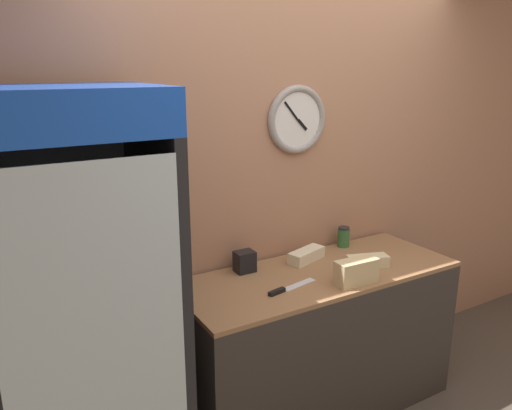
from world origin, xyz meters
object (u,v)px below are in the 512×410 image
at_px(beverage_cooler, 74,294).
at_px(sandwich_stack_middle, 357,266).
at_px(sandwich_stack_bottom, 356,277).
at_px(chefs_knife, 286,289).
at_px(sandwich_flat_left, 368,261).
at_px(sandwich_flat_right, 306,255).
at_px(napkin_dispenser, 245,262).
at_px(condiment_jar, 343,237).

xyz_separation_m(beverage_cooler, sandwich_stack_middle, (1.39, -0.23, -0.08)).
xyz_separation_m(sandwich_stack_bottom, chefs_knife, (-0.37, 0.12, -0.03)).
xyz_separation_m(beverage_cooler, chefs_knife, (1.02, -0.11, -0.18)).
bearing_deg(sandwich_flat_left, sandwich_stack_bottom, -146.56).
bearing_deg(sandwich_flat_right, sandwich_stack_bottom, -84.93).
bearing_deg(sandwich_stack_bottom, chefs_knife, 162.28).
bearing_deg(sandwich_flat_left, napkin_dispenser, 155.03).
relative_size(beverage_cooler, sandwich_flat_right, 7.18).
relative_size(sandwich_stack_bottom, sandwich_flat_left, 0.95).
bearing_deg(napkin_dispenser, sandwich_flat_right, -6.39).
height_order(condiment_jar, napkin_dispenser, condiment_jar).
relative_size(sandwich_stack_bottom, sandwich_stack_middle, 1.00).
bearing_deg(sandwich_stack_middle, condiment_jar, 56.56).
distance_m(sandwich_stack_bottom, sandwich_flat_left, 0.26).
bearing_deg(sandwich_stack_middle, chefs_knife, 162.28).
bearing_deg(sandwich_flat_left, chefs_knife, -177.80).
bearing_deg(napkin_dispenser, beverage_cooler, -167.31).
relative_size(sandwich_stack_middle, chefs_knife, 0.75).
height_order(beverage_cooler, sandwich_stack_bottom, beverage_cooler).
bearing_deg(sandwich_stack_middle, sandwich_stack_bottom, 0.00).
bearing_deg(sandwich_flat_right, napkin_dispenser, 173.61).
height_order(sandwich_flat_right, napkin_dispenser, napkin_dispenser).
relative_size(chefs_knife, napkin_dispenser, 2.68).
distance_m(beverage_cooler, sandwich_stack_middle, 1.41).
relative_size(sandwich_stack_middle, sandwich_flat_right, 0.90).
relative_size(sandwich_stack_middle, sandwich_flat_left, 0.95).
bearing_deg(chefs_knife, sandwich_flat_left, 2.20).
xyz_separation_m(sandwich_flat_right, chefs_knife, (-0.34, -0.28, -0.03)).
bearing_deg(condiment_jar, chefs_knife, -152.46).
height_order(sandwich_flat_left, chefs_knife, sandwich_flat_left).
relative_size(sandwich_stack_bottom, condiment_jar, 1.86).
bearing_deg(sandwich_flat_left, sandwich_flat_right, 134.09).
distance_m(sandwich_flat_left, condiment_jar, 0.35).
relative_size(sandwich_stack_bottom, sandwich_flat_right, 0.90).
distance_m(sandwich_flat_left, napkin_dispenser, 0.72).
bearing_deg(napkin_dispenser, condiment_jar, 2.54).
xyz_separation_m(sandwich_flat_left, napkin_dispenser, (-0.65, 0.30, 0.03)).
xyz_separation_m(sandwich_flat_right, napkin_dispenser, (-0.40, 0.04, 0.03)).
xyz_separation_m(sandwich_stack_bottom, sandwich_flat_left, (0.21, 0.14, -0.00)).
xyz_separation_m(sandwich_flat_left, chefs_knife, (-0.59, -0.02, -0.03)).
distance_m(beverage_cooler, napkin_dispenser, 0.99).
relative_size(sandwich_flat_right, chefs_knife, 0.84).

